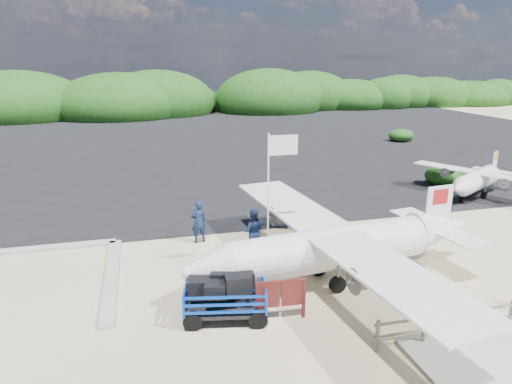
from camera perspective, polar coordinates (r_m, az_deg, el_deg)
ground at (r=17.26m, az=-2.45°, el=-11.28°), size 160.00×160.00×0.00m
asphalt_apron at (r=45.78m, az=-10.30°, el=6.12°), size 90.00×50.00×0.04m
walkway_pad at (r=14.78m, az=25.71°, el=-18.31°), size 3.50×2.50×0.10m
vegetation_band at (r=70.49m, az=-11.89°, el=9.61°), size 124.00×8.00×4.40m
fence at (r=15.69m, az=24.80°, el=-16.03°), size 6.40×2.00×1.10m
baggage_cart at (r=15.17m, az=-3.78°, el=-15.54°), size 3.06×2.11×1.40m
flagpole at (r=17.89m, az=1.45°, el=-10.20°), size 1.10×0.47×5.48m
signboard at (r=15.12m, az=3.04°, el=-15.65°), size 1.73×0.25×1.42m
crew_a at (r=20.55m, az=-7.19°, el=-3.71°), size 0.80×0.61×1.97m
crew_b at (r=19.33m, az=-0.39°, el=-4.93°), size 1.09×0.94×1.95m
crew_c at (r=22.06m, az=4.29°, el=-2.22°), size 1.24×0.81×1.96m
aircraft_large at (r=44.71m, az=1.71°, el=6.13°), size 15.36×15.36×4.15m
aircraft_small at (r=50.19m, az=-17.14°, el=6.55°), size 8.70×8.70×2.30m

